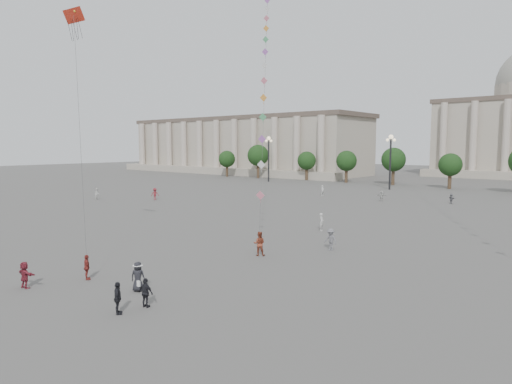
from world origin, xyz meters
The scene contains 20 objects.
ground centered at (0.00, 0.00, 0.00)m, with size 360.00×360.00×0.00m, color #514F4C.
hall_west centered at (-75.00, 93.89, 8.43)m, with size 84.00×26.22×17.20m.
tree_row centered at (0.00, 78.00, 5.39)m, with size 137.12×5.12×8.00m.
lamp_post_far_west centered at (-45.00, 70.00, 7.35)m, with size 2.00×0.90×10.65m.
lamp_post_mid_west centered at (-15.00, 70.00, 7.35)m, with size 2.00×0.90×10.65m.
person_crowd_1 centered at (-44.01, 24.66, 0.92)m, with size 0.89×0.70×1.84m, color silver.
person_crowd_2 centered at (-36.48, 30.21, 0.95)m, with size 1.22×0.70×1.90m, color maroon.
person_crowd_4 centered at (-8.31, 51.64, 0.81)m, with size 1.51×0.48×1.63m, color beige.
person_crowd_6 centered at (2.71, 17.80, 0.91)m, with size 1.18×0.68×1.82m, color slate.
person_crowd_10 centered at (-19.26, 52.29, 0.90)m, with size 0.65×0.43×1.79m, color beige.
person_crowd_12 centered at (0.95, 55.44, 0.76)m, with size 1.41×0.45×1.53m, color slate.
person_crowd_13 centered at (-2.46, 24.74, 0.91)m, with size 0.66×0.43×1.81m, color silver.
tourist_0 centered at (-5.12, 0.56, 0.82)m, with size 0.96×0.40×1.64m, color maroon.
tourist_1 centered at (1.67, -1.62, 0.85)m, with size 0.99×0.41×1.69m, color black.
tourist_2 centered at (-6.42, -2.78, 0.82)m, with size 1.52×0.48×1.64m, color maroon.
tourist_4 centered at (1.95, -0.09, 0.80)m, with size 0.93×0.39×1.59m, color black.
kite_flyer_0 centered at (-0.68, 12.66, 0.96)m, with size 0.93×0.72×1.91m, color brown.
hat_person centered at (-0.64, 1.27, 0.92)m, with size 1.04×0.94×1.78m.
dragon_kite centered at (-13.64, 5.10, 18.12)m, with size 5.45×2.68×19.94m.
kite_train_west centered at (-17.06, 34.10, 25.68)m, with size 30.90×39.71×67.69m.
Camera 1 is at (21.64, -14.47, 8.67)m, focal length 32.00 mm.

